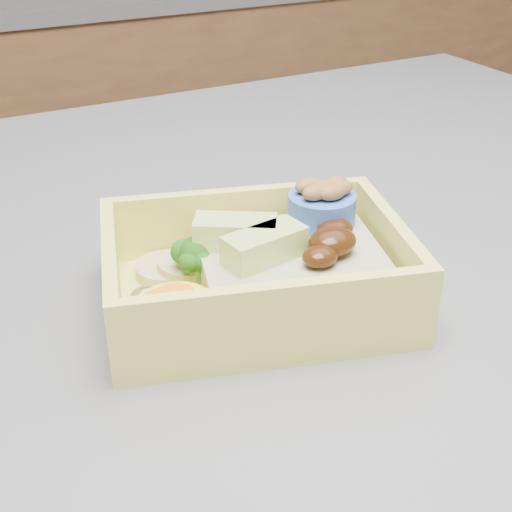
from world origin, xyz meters
name	(u,v)px	position (x,y,z in m)	size (l,w,h in m)	color
bento_box	(265,270)	(0.04, -0.16, 0.95)	(0.23, 0.19, 0.07)	#EEEA62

